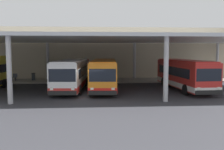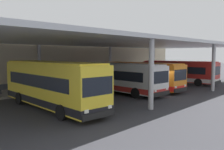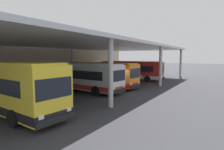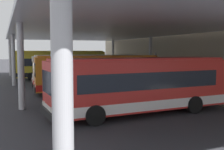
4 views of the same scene
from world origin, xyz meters
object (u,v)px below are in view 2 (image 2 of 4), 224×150
object	(u,v)px
bus_far_bay	(179,72)
bench_waiting	(7,88)
bus_nearest_bay	(51,84)
trash_bin	(34,85)
bus_middle_bay	(141,75)
bus_second_bay	(121,77)
banner_sign	(88,71)

from	to	relation	value
bus_far_bay	bench_waiting	bearing A→B (deg)	158.51
bus_nearest_bay	trash_bin	xyz separation A→B (m)	(3.30, 8.77, -1.16)
bench_waiting	bus_middle_bay	bearing A→B (deg)	-32.42
trash_bin	bench_waiting	bearing A→B (deg)	-176.92
bus_nearest_bay	bus_second_bay	world-z (taller)	bus_nearest_bay
bus_middle_bay	banner_sign	bearing A→B (deg)	107.10
bus_nearest_bay	bench_waiting	bearing A→B (deg)	88.16
banner_sign	bus_nearest_bay	bearing A→B (deg)	-143.42
bench_waiting	banner_sign	xyz separation A→B (m)	(10.14, -0.88, 1.32)
bus_far_bay	bus_nearest_bay	bearing A→B (deg)	-178.83
bus_far_bay	banner_sign	world-z (taller)	banner_sign
bus_nearest_bay	banner_sign	size ratio (longest dim) A/B	3.58
bus_nearest_bay	bus_second_bay	bearing A→B (deg)	6.02
bus_second_bay	banner_sign	distance (m)	6.90
bus_second_bay	bench_waiting	world-z (taller)	bus_second_bay
bus_nearest_bay	banner_sign	distance (m)	12.97
bus_nearest_bay	bus_middle_bay	distance (m)	12.57
bus_nearest_bay	bus_far_bay	xyz separation A→B (m)	(21.05, 0.43, -0.19)
bus_middle_bay	trash_bin	distance (m)	12.24
trash_bin	banner_sign	size ratio (longest dim) A/B	0.31
bus_second_bay	bench_waiting	size ratio (longest dim) A/B	5.93
bus_nearest_bay	bus_middle_bay	size ratio (longest dim) A/B	1.07
bus_nearest_bay	bus_middle_bay	xyz separation A→B (m)	(12.54, 0.82, -0.19)
bus_far_bay	bench_waiting	size ratio (longest dim) A/B	5.92
bus_nearest_bay	bus_far_bay	distance (m)	21.05
bus_far_bay	trash_bin	xyz separation A→B (m)	(-17.75, 8.34, -0.98)
bus_far_bay	banner_sign	distance (m)	12.90
bus_far_bay	banner_sign	xyz separation A→B (m)	(-10.63, 7.30, 0.32)
bus_middle_bay	bus_far_bay	xyz separation A→B (m)	(8.50, -0.39, 0.00)
bench_waiting	trash_bin	size ratio (longest dim) A/B	1.84
bus_middle_bay	banner_sign	xyz separation A→B (m)	(-2.13, 6.92, 0.32)
bus_middle_bay	trash_bin	world-z (taller)	bus_middle_bay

